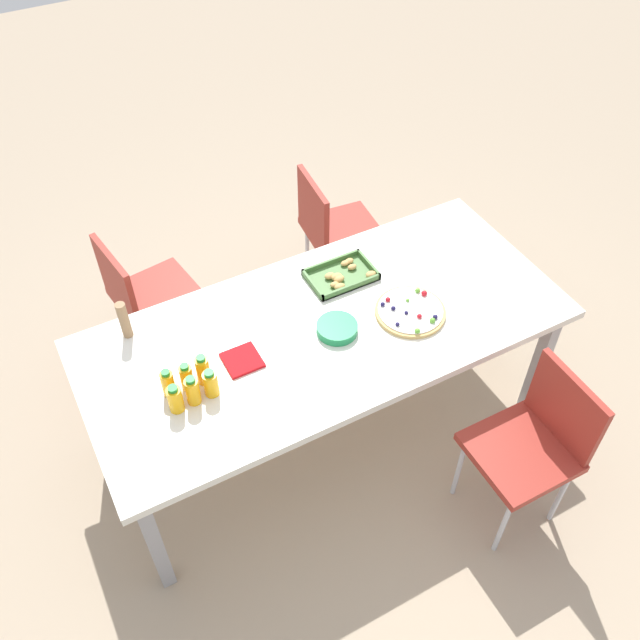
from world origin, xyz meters
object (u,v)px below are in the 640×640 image
object	(u,v)px
juice_bottle_5	(203,370)
cardboard_tube	(124,320)
juice_bottle_4	(187,377)
fruit_pizza	(410,311)
chair_near_right	(535,439)
juice_bottle_1	(193,391)
snack_tray	(342,276)
chair_far_right	(332,227)
plate_stack	(337,328)
juice_bottle_0	(175,399)
chair_far_left	(144,294)
juice_bottle_3	(168,383)
party_table	(325,335)
juice_bottle_2	(211,383)
napkin_stack	(242,360)

from	to	relation	value
juice_bottle_5	cardboard_tube	world-z (taller)	cardboard_tube
juice_bottle_4	fruit_pizza	xyz separation A→B (m)	(1.02, -0.08, -0.05)
chair_near_right	juice_bottle_1	size ratio (longest dim) A/B	5.85
chair_near_right	snack_tray	world-z (taller)	chair_near_right
chair_far_right	plate_stack	size ratio (longest dim) A/B	4.60
juice_bottle_0	fruit_pizza	distance (m)	1.10
chair_far_left	chair_near_right	distance (m)	2.01
chair_near_right	juice_bottle_0	xyz separation A→B (m)	(-1.31, 0.69, 0.30)
fruit_pizza	snack_tray	bearing A→B (deg)	113.92
juice_bottle_3	juice_bottle_0	bearing A→B (deg)	-91.08
chair_near_right	juice_bottle_3	size ratio (longest dim) A/B	6.05
party_table	chair_near_right	distance (m)	1.00
chair_far_right	fruit_pizza	xyz separation A→B (m)	(-0.14, -0.96, 0.25)
juice_bottle_1	snack_tray	world-z (taller)	juice_bottle_1
chair_far_left	juice_bottle_1	size ratio (longest dim) A/B	5.85
chair_far_left	juice_bottle_1	bearing A→B (deg)	-11.69
juice_bottle_5	snack_tray	bearing A→B (deg)	18.67
juice_bottle_4	juice_bottle_3	bearing A→B (deg)	175.49
juice_bottle_1	juice_bottle_2	distance (m)	0.08
chair_far_left	juice_bottle_4	xyz separation A→B (m)	(-0.05, -0.86, 0.31)
chair_far_left	juice_bottle_0	size ratio (longest dim) A/B	6.11
chair_near_right	juice_bottle_1	world-z (taller)	juice_bottle_1
napkin_stack	plate_stack	bearing A→B (deg)	-5.36
chair_near_right	snack_tray	distance (m)	1.12
juice_bottle_2	napkin_stack	world-z (taller)	juice_bottle_2
juice_bottle_0	party_table	bearing A→B (deg)	9.02
chair_near_right	fruit_pizza	bearing A→B (deg)	17.20
chair_far_left	juice_bottle_2	world-z (taller)	juice_bottle_2
chair_far_left	napkin_stack	distance (m)	0.90
juice_bottle_5	napkin_stack	xyz separation A→B (m)	(0.18, 0.02, -0.06)
juice_bottle_0	juice_bottle_5	distance (m)	0.17
plate_stack	chair_far_left	bearing A→B (deg)	125.47
juice_bottle_4	juice_bottle_2	bearing A→B (deg)	-44.54
plate_stack	napkin_stack	size ratio (longest dim) A/B	1.20
snack_tray	juice_bottle_3	bearing A→B (deg)	-164.38
fruit_pizza	juice_bottle_5	bearing A→B (deg)	175.31
juice_bottle_2	juice_bottle_5	bearing A→B (deg)	92.55
chair_near_right	juice_bottle_3	world-z (taller)	juice_bottle_3
juice_bottle_1	chair_far_right	bearing A→B (deg)	39.42
juice_bottle_5	napkin_stack	bearing A→B (deg)	7.23
chair_far_right	cardboard_tube	world-z (taller)	cardboard_tube
juice_bottle_2	juice_bottle_3	distance (m)	0.17
juice_bottle_2	juice_bottle_4	world-z (taller)	juice_bottle_4
juice_bottle_1	fruit_pizza	world-z (taller)	juice_bottle_1
fruit_pizza	plate_stack	distance (m)	0.35
juice_bottle_5	plate_stack	world-z (taller)	juice_bottle_5
juice_bottle_4	party_table	bearing A→B (deg)	3.17
chair_near_right	napkin_stack	xyz separation A→B (m)	(-0.98, 0.79, 0.25)
juice_bottle_1	snack_tray	xyz separation A→B (m)	(0.87, 0.35, -0.05)
chair_far_left	juice_bottle_5	distance (m)	0.92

